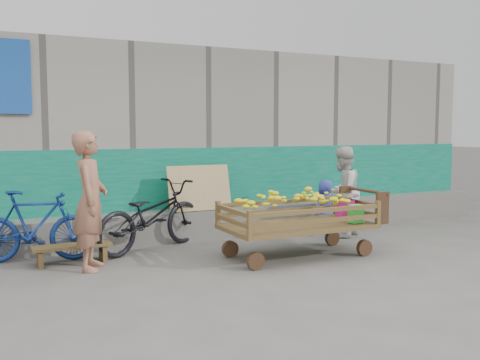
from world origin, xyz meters
name	(u,v)px	position (x,y,z in m)	size (l,w,h in m)	color
ground	(248,277)	(0.00, 0.00, 0.00)	(80.00, 80.00, 0.00)	#54524E
building_wall	(146,142)	(0.00, 4.05, 1.47)	(12.00, 3.50, 3.00)	gray
banana_cart	(296,210)	(1.02, 0.61, 0.62)	(2.16, 0.99, 0.92)	brown
bench	(72,250)	(-1.70, 1.56, 0.18)	(0.96, 0.29, 0.24)	brown
vendor_man	(90,201)	(-1.53, 1.16, 0.84)	(0.61, 0.40, 1.68)	#9F654C
woman	(343,192)	(2.40, 1.43, 0.71)	(0.69, 0.54, 1.43)	silver
child	(325,206)	(2.40, 1.88, 0.43)	(0.42, 0.28, 0.87)	#3D46BC
bicycle_dark	(151,216)	(-0.58, 1.85, 0.49)	(0.65, 1.85, 0.97)	black
bicycle_blue	(35,226)	(-2.11, 1.85, 0.46)	(0.43, 1.54, 0.92)	navy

